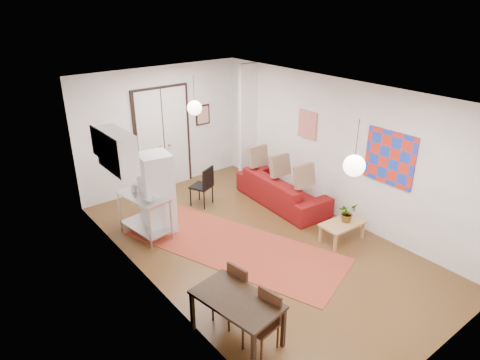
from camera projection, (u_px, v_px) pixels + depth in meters
floor at (256, 245)px, 8.13m from camera, size 7.00×7.00×0.00m
ceiling at (259, 93)px, 6.96m from camera, size 4.20×7.00×0.02m
wall_back at (162, 129)px, 10.06m from camera, size 4.20×0.02×2.90m
wall_front at (450, 266)px, 5.02m from camera, size 4.20×0.02×2.90m
wall_left at (150, 209)px, 6.36m from camera, size 0.02×7.00×2.90m
wall_right at (336, 150)px, 8.73m from camera, size 0.02×7.00×2.90m
double_doors at (163, 139)px, 10.13m from camera, size 1.44×0.06×2.50m
stub_partition at (248, 124)px, 10.42m from camera, size 0.50×0.10×2.90m
wall_cabinet at (117, 151)px, 7.36m from camera, size 0.35×1.00×0.70m
painting_popart at (390, 158)px, 7.74m from camera, size 0.05×1.00×1.00m
painting_abstract at (308, 125)px, 9.15m from camera, size 0.05×0.50×0.60m
poster_back at (203, 115)px, 10.63m from camera, size 0.40×0.03×0.50m
print_left at (97, 142)px, 7.61m from camera, size 0.03×0.44×0.54m
pendant_back at (195, 108)px, 8.66m from camera, size 0.30×0.30×0.80m
pendant_front at (354, 166)px, 5.78m from camera, size 0.30×0.30×0.80m
kilim_rug at (234, 246)px, 8.07m from camera, size 2.91×4.48×0.01m
sofa at (282, 190)px, 9.58m from camera, size 2.40×1.07×0.68m
coffee_table at (343, 225)px, 8.15m from camera, size 0.88×0.52×0.38m
potted_plant at (347, 213)px, 8.11m from camera, size 0.35×0.31×0.37m
kitchen_counter at (144, 210)px, 8.27m from camera, size 0.71×1.18×0.85m
bowl at (150, 199)px, 7.92m from camera, size 0.24×0.24×0.05m
soap_bottle at (134, 187)px, 8.26m from camera, size 0.10×0.10×0.18m
fridge at (157, 193)px, 8.31m from camera, size 0.65×0.65×1.63m
dining_table at (237, 303)px, 5.71m from camera, size 0.88×1.31×0.67m
dining_chair_near at (225, 290)px, 6.14m from camera, size 0.46×0.59×0.84m
dining_chair_far at (257, 317)px, 5.64m from camera, size 0.46×0.59×0.84m
black_side_chair at (199, 182)px, 9.52m from camera, size 0.55×0.57×0.91m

